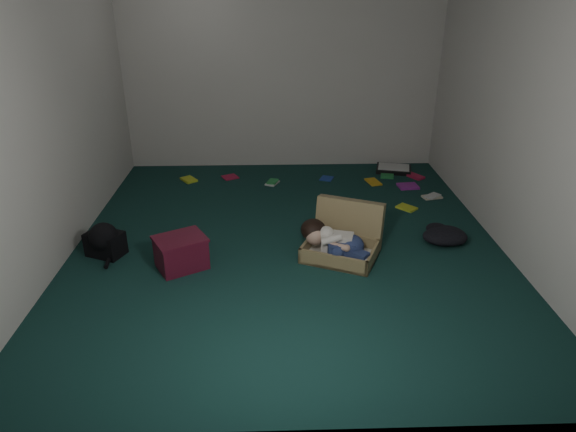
{
  "coord_description": "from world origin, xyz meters",
  "views": [
    {
      "loc": [
        -0.13,
        -4.35,
        2.31
      ],
      "look_at": [
        0.0,
        -0.15,
        0.35
      ],
      "focal_mm": 32.0,
      "sensor_mm": 36.0,
      "label": 1
    }
  ],
  "objects": [
    {
      "name": "suitcase",
      "position": [
        0.51,
        -0.21,
        0.14
      ],
      "size": [
        0.82,
        0.81,
        0.46
      ],
      "rotation": [
        0.0,
        0.0,
        -0.41
      ],
      "color": "#978253",
      "rests_on": "floor"
    },
    {
      "name": "wall_front",
      "position": [
        0.0,
        -2.25,
        1.3
      ],
      "size": [
        4.5,
        0.0,
        4.5
      ],
      "primitive_type": "plane",
      "rotation": [
        -1.57,
        0.0,
        0.0
      ],
      "color": "silver",
      "rests_on": "ground"
    },
    {
      "name": "wall_back",
      "position": [
        0.0,
        2.25,
        1.3
      ],
      "size": [
        4.5,
        0.0,
        4.5
      ],
      "primitive_type": "plane",
      "rotation": [
        1.57,
        0.0,
        0.0
      ],
      "color": "silver",
      "rests_on": "ground"
    },
    {
      "name": "maroon_bin",
      "position": [
        -0.94,
        -0.43,
        0.15
      ],
      "size": [
        0.53,
        0.49,
        0.29
      ],
      "rotation": [
        0.0,
        0.0,
        0.51
      ],
      "color": "#511022",
      "rests_on": "floor"
    },
    {
      "name": "wall_right",
      "position": [
        2.0,
        0.0,
        1.3
      ],
      "size": [
        0.0,
        4.5,
        4.5
      ],
      "primitive_type": "plane",
      "rotation": [
        1.57,
        0.0,
        -1.57
      ],
      "color": "silver",
      "rests_on": "ground"
    },
    {
      "name": "paper_tray",
      "position": [
        1.45,
        1.95,
        0.03
      ],
      "size": [
        0.51,
        0.43,
        0.06
      ],
      "rotation": [
        0.0,
        0.0,
        -0.24
      ],
      "color": "black",
      "rests_on": "floor"
    },
    {
      "name": "person",
      "position": [
        0.41,
        -0.33,
        0.18
      ],
      "size": [
        0.6,
        0.52,
        0.29
      ],
      "rotation": [
        0.0,
        0.0,
        -0.41
      ],
      "color": "silver",
      "rests_on": "suitcase"
    },
    {
      "name": "floor",
      "position": [
        0.0,
        0.0,
        0.0
      ],
      "size": [
        4.5,
        4.5,
        0.0
      ],
      "primitive_type": "plane",
      "color": "#11322E",
      "rests_on": "ground"
    },
    {
      "name": "backpack",
      "position": [
        -1.66,
        -0.18,
        0.12
      ],
      "size": [
        0.49,
        0.45,
        0.24
      ],
      "primitive_type": null,
      "rotation": [
        0.0,
        0.0,
        -0.41
      ],
      "color": "black",
      "rests_on": "floor"
    },
    {
      "name": "clothing_pile",
      "position": [
        1.51,
        0.03,
        0.07
      ],
      "size": [
        0.52,
        0.45,
        0.14
      ],
      "primitive_type": null,
      "rotation": [
        0.0,
        0.0,
        0.19
      ],
      "color": "black",
      "rests_on": "floor"
    },
    {
      "name": "book_scatter",
      "position": [
        0.72,
        1.49,
        0.01
      ],
      "size": [
        3.08,
        1.27,
        0.02
      ],
      "color": "#CBDE27",
      "rests_on": "floor"
    },
    {
      "name": "wall_left",
      "position": [
        -2.0,
        0.0,
        1.3
      ],
      "size": [
        0.0,
        4.5,
        4.5
      ],
      "primitive_type": "plane",
      "rotation": [
        1.57,
        0.0,
        1.57
      ],
      "color": "silver",
      "rests_on": "ground"
    }
  ]
}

